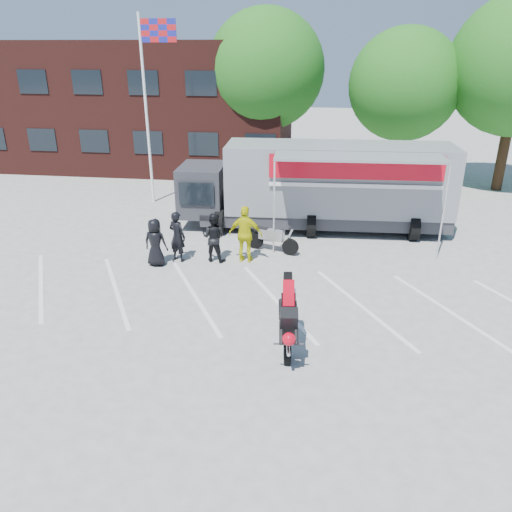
% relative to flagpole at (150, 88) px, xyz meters
% --- Properties ---
extents(ground, '(100.00, 100.00, 0.00)m').
position_rel_flagpole_xyz_m(ground, '(6.24, -10.00, -5.05)').
color(ground, '#ACACA7').
rests_on(ground, ground).
extents(parking_bay_lines, '(18.09, 13.33, 0.01)m').
position_rel_flagpole_xyz_m(parking_bay_lines, '(6.24, -9.00, -5.05)').
color(parking_bay_lines, white).
rests_on(parking_bay_lines, ground).
extents(office_building, '(18.00, 8.00, 7.00)m').
position_rel_flagpole_xyz_m(office_building, '(-3.76, 8.00, -1.55)').
color(office_building, '#441A15').
rests_on(office_building, ground).
extents(flagpole, '(1.61, 0.12, 8.00)m').
position_rel_flagpole_xyz_m(flagpole, '(0.00, 0.00, 0.00)').
color(flagpole, white).
rests_on(flagpole, ground).
extents(tree_left, '(6.12, 6.12, 8.64)m').
position_rel_flagpole_xyz_m(tree_left, '(4.24, 6.00, 0.51)').
color(tree_left, '#382314').
rests_on(tree_left, ground).
extents(tree_mid, '(5.44, 5.44, 7.68)m').
position_rel_flagpole_xyz_m(tree_mid, '(11.24, 5.00, -0.11)').
color(tree_mid, '#382314').
rests_on(tree_mid, ground).
extents(transporter_truck, '(10.65, 5.51, 3.32)m').
position_rel_flagpole_xyz_m(transporter_truck, '(7.64, -2.58, -5.05)').
color(transporter_truck, gray).
rests_on(transporter_truck, ground).
extents(parked_motorcycle, '(2.09, 1.27, 1.04)m').
position_rel_flagpole_xyz_m(parked_motorcycle, '(5.93, -5.32, -5.05)').
color(parked_motorcycle, '#ABAAAF').
rests_on(parked_motorcycle, ground).
extents(stunt_bike_rider, '(1.05, 1.89, 2.13)m').
position_rel_flagpole_xyz_m(stunt_bike_rider, '(6.92, -11.25, -5.05)').
color(stunt_bike_rider, black).
rests_on(stunt_bike_rider, ground).
extents(spectator_leather_a, '(0.83, 0.59, 1.60)m').
position_rel_flagpole_xyz_m(spectator_leather_a, '(2.26, -7.03, -4.26)').
color(spectator_leather_a, black).
rests_on(spectator_leather_a, ground).
extents(spectator_leather_b, '(0.74, 0.63, 1.73)m').
position_rel_flagpole_xyz_m(spectator_leather_b, '(2.86, -6.56, -4.19)').
color(spectator_leather_b, black).
rests_on(spectator_leather_b, ground).
extents(spectator_leather_c, '(0.90, 0.75, 1.67)m').
position_rel_flagpole_xyz_m(spectator_leather_c, '(4.06, -6.39, -4.22)').
color(spectator_leather_c, black).
rests_on(spectator_leather_c, ground).
extents(spectator_hivis, '(1.15, 0.53, 1.93)m').
position_rel_flagpole_xyz_m(spectator_hivis, '(5.13, -6.30, -4.09)').
color(spectator_hivis, '#D5D50B').
rests_on(spectator_hivis, ground).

